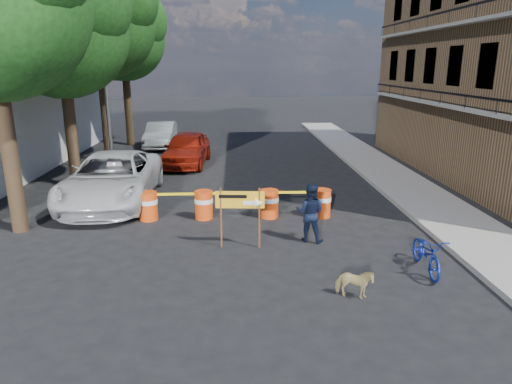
{
  "coord_description": "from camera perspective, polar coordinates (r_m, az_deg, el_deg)",
  "views": [
    {
      "loc": [
        -0.54,
        -10.89,
        4.68
      ],
      "look_at": [
        0.06,
        1.23,
        1.3
      ],
      "focal_mm": 32.0,
      "sensor_mm": 36.0,
      "label": 1
    }
  ],
  "objects": [
    {
      "name": "tree_mid_a",
      "position": [
        18.98,
        -23.14,
        18.41
      ],
      "size": [
        5.25,
        5.0,
        8.68
      ],
      "color": "#332316",
      "rests_on": "ground"
    },
    {
      "name": "sedan_silver",
      "position": [
        27.55,
        -11.8,
        7.01
      ],
      "size": [
        1.63,
        4.45,
        1.45
      ],
      "primitive_type": "imported",
      "rotation": [
        0.0,
        0.0,
        0.02
      ],
      "color": "silver",
      "rests_on": "ground"
    },
    {
      "name": "barrel_mid_left",
      "position": [
        14.39,
        -6.54,
        -1.53
      ],
      "size": [
        0.58,
        0.58,
        0.9
      ],
      "color": "#EA410D",
      "rests_on": "ground"
    },
    {
      "name": "barrel_far_right",
      "position": [
        14.62,
        8.24,
        -1.32
      ],
      "size": [
        0.58,
        0.58,
        0.9
      ],
      "color": "#EA410D",
      "rests_on": "ground"
    },
    {
      "name": "dog",
      "position": [
        9.82,
        12.17,
        -11.11
      ],
      "size": [
        0.86,
        0.59,
        0.66
      ],
      "primitive_type": "imported",
      "rotation": [
        0.0,
        0.0,
        1.25
      ],
      "color": "tan",
      "rests_on": "ground"
    },
    {
      "name": "sedan_red",
      "position": [
        22.32,
        -8.65,
        5.4
      ],
      "size": [
        2.27,
        4.85,
        1.61
      ],
      "primitive_type": "imported",
      "rotation": [
        0.0,
        0.0,
        -0.08
      ],
      "color": "maroon",
      "rests_on": "ground"
    },
    {
      "name": "ground",
      "position": [
        11.86,
        -0.01,
        -7.66
      ],
      "size": [
        120.0,
        120.0,
        0.0
      ],
      "primitive_type": "plane",
      "color": "black",
      "rests_on": "ground"
    },
    {
      "name": "tree_mid_b",
      "position": [
        23.8,
        -19.07,
        19.69
      ],
      "size": [
        5.67,
        5.4,
        9.62
      ],
      "color": "#332316",
      "rests_on": "ground"
    },
    {
      "name": "sidewalk_east",
      "position": [
        18.76,
        18.31,
        0.56
      ],
      "size": [
        2.4,
        40.0,
        0.15
      ],
      "primitive_type": "cube",
      "color": "gray",
      "rests_on": "ground"
    },
    {
      "name": "detour_sign",
      "position": [
        11.82,
        -1.3,
        -1.6
      ],
      "size": [
        1.28,
        0.25,
        1.64
      ],
      "rotation": [
        0.0,
        0.0,
        -0.07
      ],
      "color": "#592D19",
      "rests_on": "ground"
    },
    {
      "name": "bicycle",
      "position": [
        11.3,
        20.76,
        -5.21
      ],
      "size": [
        0.66,
        0.95,
        1.74
      ],
      "primitive_type": "imported",
      "rotation": [
        0.0,
        0.0,
        -0.06
      ],
      "color": "#12269A",
      "rests_on": "ground"
    },
    {
      "name": "pedestrian",
      "position": [
        12.49,
        6.78,
        -2.58
      ],
      "size": [
        0.96,
        0.85,
        1.63
      ],
      "primitive_type": "imported",
      "rotation": [
        0.0,
        0.0,
        2.78
      ],
      "color": "black",
      "rests_on": "ground"
    },
    {
      "name": "streetlamp",
      "position": [
        21.09,
        -18.23,
        14.0
      ],
      "size": [
        1.25,
        0.18,
        8.0
      ],
      "color": "gray",
      "rests_on": "ground"
    },
    {
      "name": "tree_far",
      "position": [
        28.61,
        -16.17,
        18.08
      ],
      "size": [
        5.04,
        4.8,
        8.84
      ],
      "color": "#332316",
      "rests_on": "ground"
    },
    {
      "name": "suv_white",
      "position": [
        16.69,
        -17.56,
        1.6
      ],
      "size": [
        2.97,
        6.23,
        1.71
      ],
      "primitive_type": "imported",
      "rotation": [
        0.0,
        0.0,
        0.02
      ],
      "color": "silver",
      "rests_on": "ground"
    },
    {
      "name": "barrel_far_left",
      "position": [
        14.58,
        -13.31,
        -1.64
      ],
      "size": [
        0.58,
        0.58,
        0.9
      ],
      "color": "#EA410D",
      "rests_on": "ground"
    },
    {
      "name": "barrel_mid_right",
      "position": [
        14.43,
        1.69,
        -1.39
      ],
      "size": [
        0.58,
        0.58,
        0.9
      ],
      "color": "#EA410D",
      "rests_on": "ground"
    }
  ]
}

